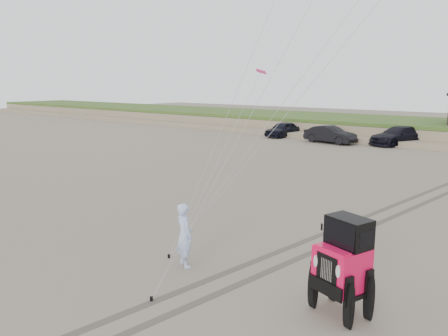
% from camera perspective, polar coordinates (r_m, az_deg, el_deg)
% --- Properties ---
extents(ground, '(160.00, 160.00, 0.00)m').
position_cam_1_polar(ground, '(12.93, -4.42, -14.07)').
color(ground, '#6B6054').
rests_on(ground, ground).
extents(truck_a, '(2.07, 4.61, 1.54)m').
position_cam_1_polar(truck_a, '(45.42, 7.68, 5.04)').
color(truck_a, black).
rests_on(truck_a, ground).
extents(truck_b, '(4.99, 2.23, 1.59)m').
position_cam_1_polar(truck_b, '(41.41, 13.68, 4.27)').
color(truck_b, black).
rests_on(truck_b, ground).
extents(truck_c, '(4.57, 6.23, 1.68)m').
position_cam_1_polar(truck_c, '(41.94, 21.87, 3.93)').
color(truck_c, black).
rests_on(truck_c, ground).
extents(jeep, '(3.69, 5.58, 1.92)m').
position_cam_1_polar(jeep, '(11.05, 15.06, -13.54)').
color(jeep, '#EB0E46').
rests_on(jeep, ground).
extents(man, '(0.84, 0.71, 1.97)m').
position_cam_1_polar(man, '(13.32, -5.19, -8.72)').
color(man, '#9AB6EE').
rests_on(man, ground).
extents(stake_main, '(0.08, 0.08, 0.12)m').
position_cam_1_polar(stake_main, '(14.29, -7.22, -11.35)').
color(stake_main, black).
rests_on(stake_main, ground).
extents(stake_aux, '(0.08, 0.08, 0.12)m').
position_cam_1_polar(stake_aux, '(11.79, -9.47, -16.51)').
color(stake_aux, black).
rests_on(stake_aux, ground).
extents(tire_tracks, '(5.22, 29.74, 0.01)m').
position_cam_1_polar(tire_tracks, '(18.39, 17.94, -6.83)').
color(tire_tracks, '#4C443D').
rests_on(tire_tracks, ground).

